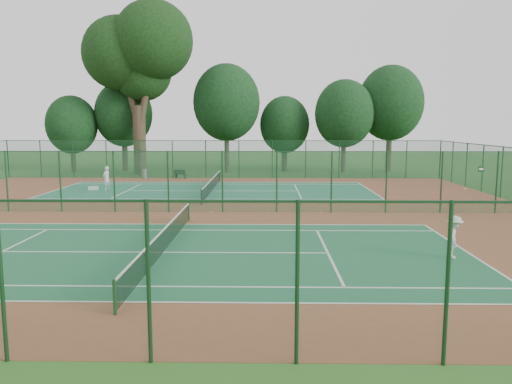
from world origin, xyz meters
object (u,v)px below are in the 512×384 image
kit_bag (93,188)px  trash_bin (145,174)px  player_far (107,178)px  bench (180,174)px  player_near (454,237)px  big_tree (139,52)px

kit_bag → trash_bin: bearing=72.7°
player_far → kit_bag: bearing=-70.7°
trash_bin → bench: trash_bin is taller
player_near → player_far: size_ratio=0.89×
player_near → kit_bag: size_ratio=2.21×
player_near → bench: (-14.85, 27.19, -0.40)m
player_near → kit_bag: (-20.10, 19.01, -0.68)m
player_near → bench: size_ratio=1.21×
bench → kit_bag: (-5.24, -8.18, -0.27)m
player_near → big_tree: bearing=50.5°
trash_bin → bench: size_ratio=0.66×
player_near → bench: bearing=47.5°
player_far → kit_bag: 1.30m
player_near → trash_bin: size_ratio=1.83×
player_far → player_near: bearing=66.9°
big_tree → player_far: bearing=-88.3°
player_near → bench: player_near is taller
trash_bin → big_tree: 12.43m
kit_bag → player_far: bearing=-5.4°
bench → big_tree: (-4.58, 4.32, 11.48)m
big_tree → bench: bearing=-43.3°
player_far → trash_bin: 7.99m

